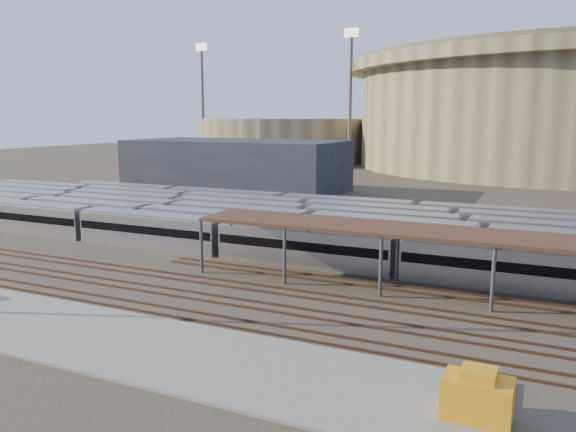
% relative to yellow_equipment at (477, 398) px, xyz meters
% --- Properties ---
extents(ground, '(420.00, 420.00, 0.00)m').
position_rel_yellow_equipment_xyz_m(ground, '(-18.50, 15.40, -1.20)').
color(ground, '#383026').
rests_on(ground, ground).
extents(apron, '(50.00, 9.00, 0.20)m').
position_rel_yellow_equipment_xyz_m(apron, '(-23.50, 0.40, -1.10)').
color(apron, gray).
rests_on(apron, ground).
extents(subway_trains, '(128.44, 23.90, 3.60)m').
position_rel_yellow_equipment_xyz_m(subway_trains, '(-19.50, 33.90, 0.60)').
color(subway_trains, silver).
rests_on(subway_trains, ground).
extents(inspection_shed, '(60.30, 6.00, 5.30)m').
position_rel_yellow_equipment_xyz_m(inspection_shed, '(3.50, 19.40, 3.78)').
color(inspection_shed, '#505054').
rests_on(inspection_shed, ground).
extents(empty_tracks, '(170.00, 9.62, 0.18)m').
position_rel_yellow_equipment_xyz_m(empty_tracks, '(-18.50, 10.40, -1.11)').
color(empty_tracks, '#4C3323').
rests_on(empty_tracks, ground).
extents(stadium, '(124.00, 124.00, 32.50)m').
position_rel_yellow_equipment_xyz_m(stadium, '(6.50, 155.40, 15.27)').
color(stadium, gray).
rests_on(stadium, ground).
extents(secondary_arena, '(56.00, 56.00, 14.00)m').
position_rel_yellow_equipment_xyz_m(secondary_arena, '(-78.50, 145.40, 5.80)').
color(secondary_arena, gray).
rests_on(secondary_arena, ground).
extents(service_building, '(42.00, 20.00, 10.00)m').
position_rel_yellow_equipment_xyz_m(service_building, '(-53.50, 70.40, 3.80)').
color(service_building, '#1E232D').
rests_on(service_building, ground).
extents(floodlight_0, '(4.00, 1.00, 38.40)m').
position_rel_yellow_equipment_xyz_m(floodlight_0, '(-48.50, 125.40, 19.44)').
color(floodlight_0, '#505054').
rests_on(floodlight_0, ground).
extents(floodlight_1, '(4.00, 1.00, 38.40)m').
position_rel_yellow_equipment_xyz_m(floodlight_1, '(-103.50, 135.40, 19.44)').
color(floodlight_1, '#505054').
rests_on(floodlight_1, ground).
extents(floodlight_3, '(4.00, 1.00, 38.40)m').
position_rel_yellow_equipment_xyz_m(floodlight_3, '(-28.50, 175.40, 19.44)').
color(floodlight_3, '#505054').
rests_on(floodlight_3, ground).
extents(yellow_equipment, '(3.28, 2.12, 2.01)m').
position_rel_yellow_equipment_xyz_m(yellow_equipment, '(0.00, 0.00, 0.00)').
color(yellow_equipment, orange).
rests_on(yellow_equipment, apron).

